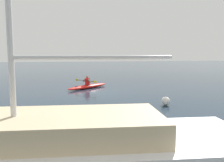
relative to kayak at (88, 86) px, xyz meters
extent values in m
plane|color=#1E2D3D|center=(-0.25, 2.60, -0.15)|extent=(160.00, 160.00, 0.00)
ellipsoid|color=red|center=(0.00, 0.00, 0.00)|extent=(3.83, 3.21, 0.30)
torus|color=black|center=(0.08, 0.06, 0.13)|extent=(0.83, 0.83, 0.04)
cylinder|color=black|center=(1.03, 0.81, 0.14)|extent=(0.18, 0.18, 0.02)
cylinder|color=red|center=(0.06, 0.05, 0.42)|extent=(0.39, 0.39, 0.54)
sphere|color=#936B4C|center=(0.06, 0.05, 0.80)|extent=(0.21, 0.21, 0.21)
cylinder|color=black|center=(0.22, 0.17, 0.50)|extent=(1.28, 1.62, 0.03)
ellipsoid|color=gold|center=(-0.41, 0.97, 0.50)|extent=(0.28, 0.34, 0.17)
ellipsoid|color=gold|center=(0.85, -0.63, 0.50)|extent=(0.28, 0.34, 0.17)
cylinder|color=#936B4C|center=(-0.06, 0.33, 0.49)|extent=(0.31, 0.20, 0.34)
cylinder|color=#936B4C|center=(0.30, -0.13, 0.49)|extent=(0.16, 0.32, 0.34)
cube|color=white|center=(2.69, 13.61, 0.32)|extent=(9.20, 3.71, 0.96)
cube|color=#C6B28C|center=(2.25, 13.68, 1.05)|extent=(4.16, 2.43, 0.50)
cylinder|color=silver|center=(1.74, 13.75, 2.52)|extent=(3.33, 0.55, 0.09)
sphere|color=silver|center=(-3.21, 7.42, 0.08)|extent=(0.48, 0.48, 0.48)
torus|color=#333338|center=(-3.21, 7.42, 0.35)|extent=(0.12, 0.12, 0.02)
camera|label=1|loc=(2.52, 18.48, 2.57)|focal=36.49mm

